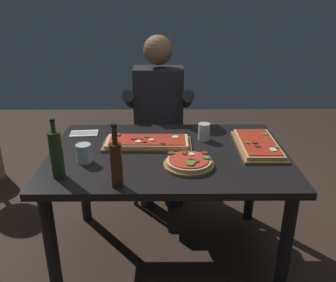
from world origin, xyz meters
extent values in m
plane|color=#38281E|center=(0.00, 0.00, 0.00)|extent=(6.40, 6.40, 0.00)
cube|color=black|center=(0.00, 0.00, 0.72)|extent=(1.40, 0.96, 0.04)
cylinder|color=black|center=(-0.62, -0.40, 0.35)|extent=(0.07, 0.07, 0.70)
cylinder|color=black|center=(0.62, -0.40, 0.35)|extent=(0.07, 0.07, 0.70)
cylinder|color=black|center=(-0.62, 0.40, 0.35)|extent=(0.07, 0.07, 0.70)
cylinder|color=black|center=(0.62, 0.40, 0.35)|extent=(0.07, 0.07, 0.70)
cube|color=brown|center=(-0.13, 0.10, 0.75)|extent=(0.54, 0.24, 0.02)
cube|color=#E5C184|center=(-0.13, 0.10, 0.77)|extent=(0.50, 0.21, 0.02)
cube|color=#B72D19|center=(-0.13, 0.10, 0.78)|extent=(0.46, 0.18, 0.01)
cylinder|color=brown|center=(-0.32, 0.17, 0.79)|extent=(0.04, 0.04, 0.01)
cylinder|color=brown|center=(-0.03, 0.03, 0.78)|extent=(0.03, 0.03, 0.01)
cylinder|color=beige|center=(0.05, 0.13, 0.78)|extent=(0.04, 0.04, 0.00)
cylinder|color=maroon|center=(-0.14, 0.05, 0.79)|extent=(0.02, 0.02, 0.01)
cylinder|color=maroon|center=(-0.32, 0.04, 0.78)|extent=(0.04, 0.04, 0.00)
cylinder|color=beige|center=(-0.10, 0.08, 0.79)|extent=(0.03, 0.03, 0.01)
cylinder|color=maroon|center=(-0.21, 0.10, 0.79)|extent=(0.04, 0.04, 0.01)
cylinder|color=beige|center=(-0.18, 0.06, 0.79)|extent=(0.04, 0.04, 0.01)
cylinder|color=maroon|center=(-0.17, 0.10, 0.78)|extent=(0.04, 0.04, 0.00)
cylinder|color=brown|center=(-0.13, 0.14, 0.78)|extent=(0.04, 0.04, 0.00)
cube|color=brown|center=(0.55, 0.06, 0.75)|extent=(0.25, 0.48, 0.02)
cube|color=tan|center=(0.55, 0.06, 0.77)|extent=(0.22, 0.44, 0.02)
cube|color=#B72D19|center=(0.55, 0.06, 0.78)|extent=(0.20, 0.41, 0.01)
cylinder|color=maroon|center=(0.52, 0.04, 0.79)|extent=(0.03, 0.03, 0.01)
cylinder|color=beige|center=(0.60, -0.06, 0.78)|extent=(0.03, 0.03, 0.01)
cylinder|color=maroon|center=(0.61, -0.03, 0.79)|extent=(0.03, 0.03, 0.01)
cylinder|color=#4C7F2D|center=(0.62, 0.17, 0.78)|extent=(0.03, 0.03, 0.01)
cylinder|color=#4C7F2D|center=(0.47, 0.03, 0.79)|extent=(0.03, 0.03, 0.01)
cylinder|color=beige|center=(0.60, -0.08, 0.78)|extent=(0.04, 0.04, 0.00)
cylinder|color=brown|center=(0.52, -0.02, 0.79)|extent=(0.03, 0.03, 0.01)
cylinder|color=#4C7F2D|center=(0.63, -0.04, 0.78)|extent=(0.02, 0.02, 0.01)
cylinder|color=olive|center=(0.11, -0.19, 0.75)|extent=(0.28, 0.28, 0.02)
cylinder|color=#DBB270|center=(0.11, -0.19, 0.77)|extent=(0.25, 0.25, 0.02)
cylinder|color=red|center=(0.11, -0.19, 0.78)|extent=(0.22, 0.22, 0.01)
cylinder|color=#4C7F2D|center=(0.11, -0.26, 0.79)|extent=(0.04, 0.04, 0.01)
cylinder|color=maroon|center=(0.20, -0.11, 0.79)|extent=(0.04, 0.04, 0.01)
cylinder|color=brown|center=(0.02, -0.11, 0.79)|extent=(0.04, 0.04, 0.01)
cylinder|color=maroon|center=(0.09, -0.10, 0.79)|extent=(0.03, 0.03, 0.01)
cylinder|color=#4C7F2D|center=(0.10, -0.10, 0.78)|extent=(0.03, 0.03, 0.01)
cylinder|color=brown|center=(0.15, -0.22, 0.78)|extent=(0.04, 0.04, 0.01)
cylinder|color=#4C7F2D|center=(0.21, -0.17, 0.79)|extent=(0.04, 0.04, 0.01)
cylinder|color=#4C7F2D|center=(0.12, -0.24, 0.79)|extent=(0.04, 0.04, 0.01)
cylinder|color=beige|center=(0.13, -0.13, 0.78)|extent=(0.04, 0.04, 0.00)
cylinder|color=brown|center=(0.12, -0.19, 0.78)|extent=(0.03, 0.03, 0.00)
cylinder|color=brown|center=(0.09, -0.12, 0.79)|extent=(0.03, 0.03, 0.01)
cylinder|color=#47230F|center=(-0.25, -0.40, 0.85)|extent=(0.06, 0.06, 0.22)
cylinder|color=#47230F|center=(-0.25, -0.40, 1.01)|extent=(0.03, 0.03, 0.09)
cylinder|color=black|center=(-0.25, -0.40, 1.06)|extent=(0.03, 0.03, 0.01)
cylinder|color=#233819|center=(-0.56, -0.30, 0.86)|extent=(0.07, 0.07, 0.24)
cylinder|color=#233819|center=(-0.56, -0.30, 1.01)|extent=(0.02, 0.02, 0.06)
cylinder|color=black|center=(-0.56, -0.30, 1.05)|extent=(0.03, 0.03, 0.01)
cylinder|color=silver|center=(-0.47, -0.13, 0.79)|extent=(0.08, 0.08, 0.10)
cylinder|color=#5B3814|center=(-0.47, -0.13, 0.76)|extent=(0.07, 0.07, 0.04)
cylinder|color=silver|center=(0.23, 0.19, 0.79)|extent=(0.07, 0.07, 0.11)
cube|color=white|center=(-0.56, 0.30, 0.74)|extent=(0.19, 0.13, 0.01)
cube|color=silver|center=(-0.56, 0.28, 0.75)|extent=(0.17, 0.03, 0.00)
cube|color=silver|center=(-0.56, 0.31, 0.75)|extent=(0.17, 0.03, 0.00)
cube|color=#3D2B1E|center=(-0.07, 0.78, 0.43)|extent=(0.44, 0.44, 0.04)
cube|color=#3D2B1E|center=(-0.07, 0.98, 0.66)|extent=(0.40, 0.04, 0.42)
cylinder|color=#3D2B1E|center=(-0.26, 0.59, 0.21)|extent=(0.04, 0.04, 0.41)
cylinder|color=#3D2B1E|center=(0.12, 0.59, 0.21)|extent=(0.04, 0.04, 0.41)
cylinder|color=#3D2B1E|center=(-0.26, 0.97, 0.21)|extent=(0.04, 0.04, 0.41)
cylinder|color=#3D2B1E|center=(0.12, 0.97, 0.21)|extent=(0.04, 0.04, 0.41)
cylinder|color=#23232D|center=(-0.17, 0.60, 0.23)|extent=(0.11, 0.11, 0.45)
cylinder|color=#23232D|center=(0.03, 0.60, 0.23)|extent=(0.11, 0.11, 0.45)
cube|color=#23232D|center=(-0.07, 0.68, 0.51)|extent=(0.34, 0.40, 0.12)
cube|color=#232328|center=(-0.07, 0.78, 0.83)|extent=(0.38, 0.22, 0.52)
sphere|color=brown|center=(-0.07, 0.78, 1.22)|extent=(0.22, 0.22, 0.22)
cylinder|color=#232328|center=(-0.29, 0.73, 0.86)|extent=(0.09, 0.31, 0.21)
cylinder|color=#232328|center=(0.15, 0.73, 0.86)|extent=(0.09, 0.31, 0.21)
camera|label=1|loc=(-0.02, -1.94, 1.61)|focal=38.42mm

